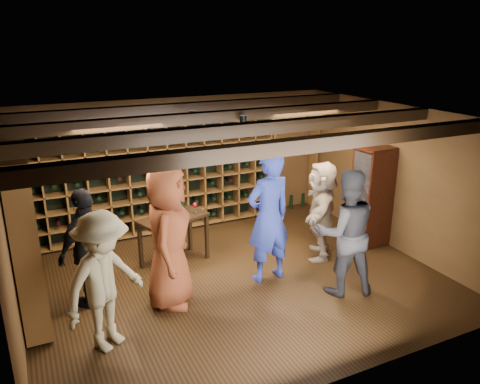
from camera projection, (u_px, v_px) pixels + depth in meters
name	position (u px, v px, depth m)	size (l,w,h in m)	color
ground	(237.00, 279.00, 7.20)	(6.00, 6.00, 0.00)	black
room_shell	(235.00, 122.00, 6.48)	(6.00, 6.00, 6.00)	brown
wine_rack_back	(157.00, 174.00, 8.62)	(4.65, 0.30, 2.20)	brown
wine_rack_left	(23.00, 221.00, 6.38)	(0.30, 2.65, 2.20)	brown
crate_shelf	(294.00, 138.00, 9.68)	(1.20, 0.32, 2.07)	brown
display_cabinet	(371.00, 198.00, 8.21)	(0.55, 0.50, 1.75)	black
man_blue_shirt	(269.00, 217.00, 6.92)	(0.73, 0.48, 2.02)	navy
man_grey_suit	(345.00, 233.00, 6.58)	(0.90, 0.70, 1.85)	black
guest_red_floral	(168.00, 237.00, 6.26)	(0.97, 0.63, 1.99)	maroon
guest_woman_black	(89.00, 248.00, 6.31)	(0.98, 0.41, 1.68)	black
guest_khaki	(104.00, 282.00, 5.39)	(1.11, 0.64, 1.72)	gray
guest_beige	(321.00, 210.00, 7.73)	(1.53, 0.49, 1.65)	gray
tasting_table	(173.00, 222.00, 7.48)	(1.20, 0.86, 1.10)	black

